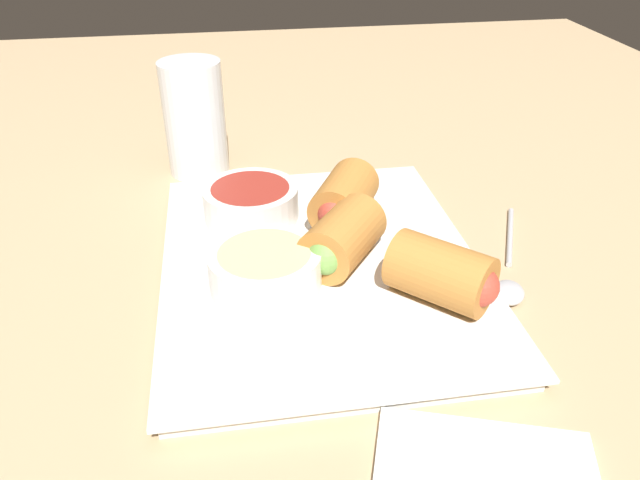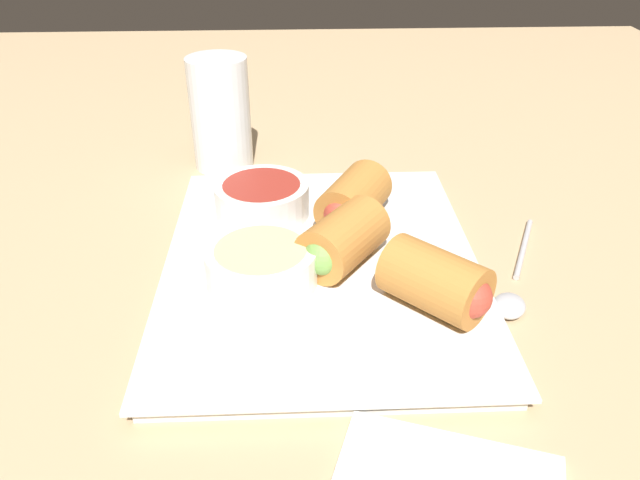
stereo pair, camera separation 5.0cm
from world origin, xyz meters
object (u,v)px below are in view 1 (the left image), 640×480
Objects in this scene: spoon at (509,278)px; drinking_glass at (195,118)px; serving_plate at (320,266)px; dipping_bowl_near at (265,265)px; dipping_bowl_far at (251,202)px.

spoon is 1.26× the size of drinking_glass.
dipping_bowl_near is (-2.62, 4.73, 2.41)cm from serving_plate.
dipping_bowl_far is at bearing 32.83° from serving_plate.
serving_plate is 24.93cm from drinking_glass.
drinking_glass reaches higher than serving_plate.
spoon is at bearing -136.16° from drinking_glass.
serving_plate is at bearing -155.84° from drinking_glass.
dipping_bowl_near is 1.00× the size of dipping_bowl_far.
spoon is (-3.80, -15.01, -0.27)cm from serving_plate.
dipping_bowl_far is 0.71× the size of drinking_glass.
drinking_glass is at bearing 24.16° from serving_plate.
dipping_bowl_near is at bearing 86.58° from spoon.
serving_plate is at bearing 75.81° from spoon.
dipping_bowl_far is 23.39cm from spoon.
dipping_bowl_far reaches higher than serving_plate.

